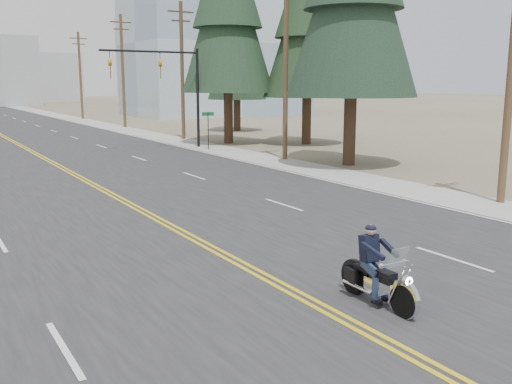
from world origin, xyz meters
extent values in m
plane|color=#776D56|center=(0.00, 0.00, 0.00)|extent=(400.00, 400.00, 0.00)
cube|color=#A5A5A0|center=(11.50, 70.00, 0.01)|extent=(3.00, 200.00, 0.01)
cylinder|color=black|center=(11.00, 32.00, 3.50)|extent=(0.20, 0.20, 7.00)
cylinder|color=black|center=(7.50, 32.00, 6.70)|extent=(7.00, 0.14, 0.14)
imported|color=#BF8C0C|center=(8.20, 32.00, 6.05)|extent=(0.21, 0.26, 1.30)
imported|color=#BF8C0C|center=(4.70, 32.00, 6.05)|extent=(0.21, 0.26, 1.30)
cylinder|color=black|center=(10.80, 30.00, 1.30)|extent=(0.06, 0.06, 2.60)
cube|color=#0C5926|center=(10.80, 30.00, 2.50)|extent=(0.90, 0.03, 0.25)
cylinder|color=brown|center=(12.50, 8.00, 5.50)|extent=(0.30, 0.30, 11.00)
cylinder|color=brown|center=(12.50, 23.00, 5.75)|extent=(0.30, 0.30, 11.50)
cylinder|color=brown|center=(12.50, 38.00, 5.50)|extent=(0.30, 0.30, 11.00)
cube|color=brown|center=(12.50, 38.00, 10.20)|extent=(2.20, 0.12, 0.12)
cube|color=brown|center=(12.50, 38.00, 9.50)|extent=(1.60, 0.12, 0.12)
cylinder|color=brown|center=(12.50, 53.00, 5.75)|extent=(0.30, 0.30, 11.50)
cube|color=brown|center=(12.50, 53.00, 10.70)|extent=(2.20, 0.12, 0.12)
cube|color=brown|center=(12.50, 53.00, 10.00)|extent=(1.60, 0.12, 0.12)
cylinder|color=brown|center=(12.50, 70.00, 5.50)|extent=(0.30, 0.30, 11.00)
cube|color=brown|center=(12.50, 70.00, 10.20)|extent=(2.20, 0.12, 0.12)
cube|color=brown|center=(12.50, 70.00, 9.50)|extent=(1.60, 0.12, 0.12)
cube|color=#9EB5CC|center=(32.00, 70.00, 10.00)|extent=(24.00, 16.00, 20.00)
cube|color=#B7BCC6|center=(40.00, 110.00, 9.00)|extent=(16.00, 12.00, 18.00)
cube|color=#B7BCC6|center=(25.00, 150.00, 6.00)|extent=(14.00, 14.00, 12.00)
cylinder|color=#382619|center=(14.34, 19.21, 1.92)|extent=(0.75, 0.75, 3.84)
cylinder|color=#382619|center=(19.07, 29.78, 1.78)|extent=(0.78, 0.78, 3.55)
cone|color=#193118|center=(19.07, 29.78, 8.88)|extent=(6.66, 6.66, 10.65)
cylinder|color=#382619|center=(14.23, 33.37, 1.95)|extent=(0.68, 0.68, 3.89)
cone|color=#19321C|center=(14.23, 33.37, 9.74)|extent=(7.01, 7.01, 11.68)
cylinder|color=#382619|center=(20.59, 43.31, 1.53)|extent=(0.71, 0.71, 3.06)
cone|color=black|center=(20.59, 43.31, 7.65)|extent=(5.71, 5.71, 9.18)
cone|color=black|center=(20.59, 43.31, 10.25)|extent=(4.28, 4.28, 6.88)
camera|label=1|loc=(-6.93, -5.64, 4.59)|focal=40.00mm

